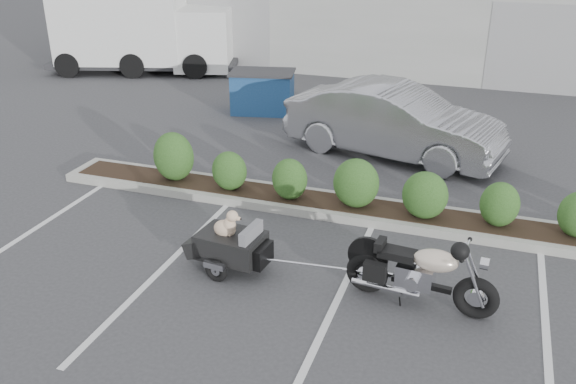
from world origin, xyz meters
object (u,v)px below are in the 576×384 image
(sedan, at_px, (394,121))
(delivery_truck, at_px, (142,30))
(dumpster, at_px, (263,91))
(motorcycle, at_px, (420,274))
(pet_trailer, at_px, (230,244))

(sedan, height_order, delivery_truck, delivery_truck)
(dumpster, relative_size, delivery_truck, 0.29)
(motorcycle, height_order, dumpster, motorcycle)
(pet_trailer, height_order, sedan, sedan)
(dumpster, bearing_deg, sedan, -41.18)
(motorcycle, height_order, pet_trailer, motorcycle)
(pet_trailer, height_order, dumpster, dumpster)
(sedan, bearing_deg, motorcycle, -153.60)
(dumpster, height_order, delivery_truck, delivery_truck)
(motorcycle, relative_size, sedan, 0.44)
(delivery_truck, bearing_deg, motorcycle, -62.12)
(delivery_truck, bearing_deg, sedan, -46.20)
(pet_trailer, distance_m, delivery_truck, 13.65)
(motorcycle, height_order, delivery_truck, delivery_truck)
(pet_trailer, relative_size, delivery_truck, 0.25)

